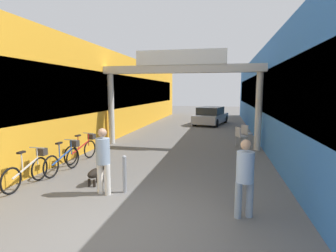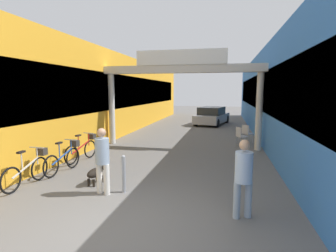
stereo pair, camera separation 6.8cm
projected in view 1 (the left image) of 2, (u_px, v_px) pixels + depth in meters
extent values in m
plane|color=#605E5B|center=(116.00, 228.00, 4.83)|extent=(80.00, 80.00, 0.00)
cube|color=gold|center=(109.00, 95.00, 16.24)|extent=(3.00, 26.00, 4.52)
cube|color=black|center=(131.00, 92.00, 15.91)|extent=(0.04, 23.40, 1.81)
cube|color=blue|center=(284.00, 96.00, 14.16)|extent=(3.00, 26.00, 4.52)
cube|color=black|center=(256.00, 92.00, 14.43)|extent=(0.04, 23.40, 1.81)
cylinder|color=beige|center=(111.00, 109.00, 12.46)|extent=(0.28, 0.28, 3.31)
cylinder|color=beige|center=(259.00, 111.00, 11.09)|extent=(0.28, 0.28, 3.31)
cube|color=beige|center=(181.00, 69.00, 11.53)|extent=(7.40, 0.44, 0.34)
cube|color=white|center=(180.00, 57.00, 11.28)|extent=(3.96, 0.10, 0.64)
cylinder|color=silver|center=(100.00, 178.00, 6.46)|extent=(0.17, 0.17, 0.76)
cylinder|color=silver|center=(108.00, 180.00, 6.35)|extent=(0.17, 0.17, 0.76)
cylinder|color=#8C9EB2|center=(103.00, 151.00, 6.31)|extent=(0.42, 0.42, 0.63)
sphere|color=tan|center=(102.00, 133.00, 6.25)|extent=(0.27, 0.27, 0.21)
cylinder|color=#8C9EB2|center=(238.00, 200.00, 5.18)|extent=(0.18, 0.18, 0.74)
cylinder|color=#8C9EB2|center=(250.00, 199.00, 5.22)|extent=(0.18, 0.18, 0.74)
cylinder|color=#A5BFE0|center=(245.00, 167.00, 5.11)|extent=(0.44, 0.44, 0.61)
sphere|color=tan|center=(246.00, 145.00, 5.05)|extent=(0.27, 0.27, 0.21)
ellipsoid|color=black|center=(96.00, 173.00, 7.07)|extent=(0.35, 0.64, 0.24)
sphere|color=black|center=(101.00, 167.00, 7.31)|extent=(0.23, 0.23, 0.21)
sphere|color=white|center=(100.00, 171.00, 7.24)|extent=(0.17, 0.17, 0.15)
cylinder|color=black|center=(97.00, 178.00, 7.30)|extent=(0.08, 0.08, 0.20)
cylinder|color=black|center=(102.00, 179.00, 7.24)|extent=(0.08, 0.08, 0.20)
cylinder|color=black|center=(89.00, 183.00, 6.95)|extent=(0.08, 0.08, 0.20)
cylinder|color=black|center=(94.00, 183.00, 6.90)|extent=(0.08, 0.08, 0.20)
torus|color=black|center=(40.00, 169.00, 7.38)|extent=(0.05, 0.67, 0.67)
torus|color=black|center=(11.00, 181.00, 6.40)|extent=(0.05, 0.67, 0.67)
cube|color=beige|center=(26.00, 168.00, 6.87)|extent=(0.04, 0.94, 0.34)
cylinder|color=beige|center=(22.00, 161.00, 6.72)|extent=(0.03, 0.03, 0.42)
cube|color=black|center=(21.00, 152.00, 6.69)|extent=(0.10, 0.22, 0.05)
cylinder|color=beige|center=(37.00, 156.00, 7.28)|extent=(0.03, 0.03, 0.46)
cylinder|color=gray|center=(37.00, 148.00, 7.24)|extent=(0.46, 0.03, 0.03)
cube|color=#332D28|center=(42.00, 152.00, 7.46)|extent=(0.24, 0.20, 0.20)
torus|color=black|center=(73.00, 158.00, 8.56)|extent=(0.09, 0.67, 0.67)
torus|color=black|center=(51.00, 167.00, 7.59)|extent=(0.09, 0.67, 0.67)
cube|color=#234C9E|center=(62.00, 156.00, 8.05)|extent=(0.10, 0.94, 0.34)
cylinder|color=#234C9E|center=(59.00, 150.00, 7.91)|extent=(0.03, 0.03, 0.42)
cube|color=black|center=(59.00, 143.00, 7.88)|extent=(0.11, 0.23, 0.05)
cylinder|color=#234C9E|center=(71.00, 147.00, 8.45)|extent=(0.03, 0.03, 0.46)
cylinder|color=gray|center=(71.00, 140.00, 8.42)|extent=(0.46, 0.06, 0.03)
cube|color=#332D28|center=(75.00, 143.00, 8.63)|extent=(0.25, 0.22, 0.20)
torus|color=black|center=(90.00, 149.00, 9.88)|extent=(0.15, 0.67, 0.67)
torus|color=black|center=(71.00, 155.00, 8.94)|extent=(0.15, 0.67, 0.67)
cube|color=red|center=(81.00, 147.00, 9.39)|extent=(0.18, 0.94, 0.34)
cylinder|color=red|center=(78.00, 142.00, 9.25)|extent=(0.04, 0.04, 0.42)
cube|color=black|center=(78.00, 136.00, 9.22)|extent=(0.13, 0.23, 0.05)
cylinder|color=red|center=(88.00, 140.00, 9.78)|extent=(0.04, 0.04, 0.46)
cylinder|color=gray|center=(88.00, 133.00, 9.74)|extent=(0.46, 0.10, 0.03)
cube|color=#332D28|center=(92.00, 137.00, 9.95)|extent=(0.27, 0.24, 0.20)
cylinder|color=gray|center=(125.00, 175.00, 6.49)|extent=(0.10, 0.10, 0.87)
sphere|color=gray|center=(124.00, 157.00, 6.43)|extent=(0.10, 0.10, 0.10)
cylinder|color=gray|center=(242.00, 141.00, 12.18)|extent=(0.04, 0.04, 0.45)
cylinder|color=gray|center=(246.00, 142.00, 11.86)|extent=(0.04, 0.04, 0.45)
cylinder|color=gray|center=(236.00, 141.00, 12.07)|extent=(0.04, 0.04, 0.45)
cylinder|color=gray|center=(240.00, 142.00, 11.75)|extent=(0.04, 0.04, 0.45)
cube|color=silver|center=(241.00, 136.00, 11.93)|extent=(0.55, 0.55, 0.04)
cube|color=silver|center=(238.00, 132.00, 11.84)|extent=(0.24, 0.36, 0.40)
cylinder|color=gray|center=(246.00, 137.00, 13.03)|extent=(0.04, 0.04, 0.45)
cylinder|color=gray|center=(252.00, 138.00, 12.76)|extent=(0.04, 0.04, 0.45)
cylinder|color=gray|center=(242.00, 138.00, 12.84)|extent=(0.04, 0.04, 0.45)
cylinder|color=gray|center=(247.00, 139.00, 12.56)|extent=(0.04, 0.04, 0.45)
cube|color=silver|center=(247.00, 133.00, 12.76)|extent=(0.57, 0.57, 0.04)
cube|color=silver|center=(245.00, 129.00, 12.63)|extent=(0.32, 0.30, 0.40)
cube|color=#99999E|center=(211.00, 118.00, 19.88)|extent=(2.62, 4.30, 0.60)
cube|color=#1E2328|center=(210.00, 111.00, 19.67)|extent=(2.04, 2.50, 0.55)
cylinder|color=black|center=(206.00, 118.00, 21.54)|extent=(0.33, 0.63, 0.60)
cylinder|color=black|center=(226.00, 119.00, 20.87)|extent=(0.33, 0.63, 0.60)
cylinder|color=black|center=(195.00, 122.00, 18.94)|extent=(0.33, 0.63, 0.60)
cylinder|color=black|center=(216.00, 123.00, 18.26)|extent=(0.33, 0.63, 0.60)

